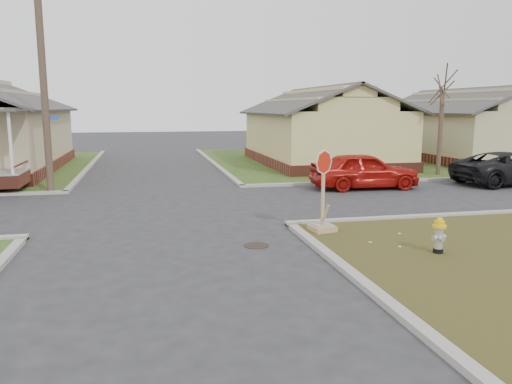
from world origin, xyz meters
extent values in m
plane|color=#2A2A2D|center=(0.00, 0.00, 0.00)|extent=(120.00, 120.00, 0.00)
cube|color=#2A4518|center=(22.00, 18.00, 0.03)|extent=(37.00, 19.00, 0.05)
cylinder|color=black|center=(2.20, -0.50, 0.01)|extent=(0.64, 0.64, 0.01)
cube|color=brown|center=(10.00, 16.50, 0.30)|extent=(7.20, 11.20, 0.60)
cube|color=#D5C37D|center=(10.00, 16.50, 1.90)|extent=(7.00, 11.00, 2.60)
cube|color=brown|center=(20.00, 16.50, 0.30)|extent=(7.20, 11.20, 0.60)
cube|color=#BFB28A|center=(20.00, 16.50, 1.90)|extent=(7.00, 11.00, 2.60)
cylinder|color=#423126|center=(-4.20, 8.90, 4.50)|extent=(0.28, 0.28, 9.00)
cylinder|color=#423126|center=(14.00, 10.20, 2.15)|extent=(0.22, 0.22, 4.20)
cylinder|color=black|center=(6.18, -2.18, 0.10)|extent=(0.23, 0.23, 0.11)
cylinder|color=silver|center=(6.18, -2.18, 0.40)|extent=(0.20, 0.20, 0.49)
sphere|color=silver|center=(6.18, -2.18, 0.64)|extent=(0.20, 0.20, 0.20)
cylinder|color=yellow|center=(6.18, -2.18, 0.68)|extent=(0.32, 0.32, 0.06)
cylinder|color=yellow|center=(6.18, -2.18, 0.76)|extent=(0.23, 0.23, 0.11)
sphere|color=yellow|center=(6.18, -2.18, 0.82)|extent=(0.16, 0.16, 0.16)
cube|color=#9E8456|center=(4.26, 0.40, 0.13)|extent=(0.62, 0.62, 0.15)
cube|color=gray|center=(4.26, 0.40, 0.22)|extent=(0.50, 0.50, 0.04)
cube|color=#9E8456|center=(4.26, 0.40, 1.20)|extent=(0.09, 0.05, 2.11)
cylinder|color=red|center=(4.26, 0.36, 1.95)|extent=(0.56, 0.25, 0.60)
cylinder|color=white|center=(4.26, 0.38, 1.95)|extent=(0.64, 0.28, 0.68)
imported|color=#A8120C|center=(8.59, 7.20, 0.77)|extent=(4.60, 2.03, 1.54)
imported|color=black|center=(15.52, 6.93, 0.72)|extent=(5.37, 2.79, 1.45)
camera|label=1|loc=(-0.41, -12.24, 3.41)|focal=35.00mm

